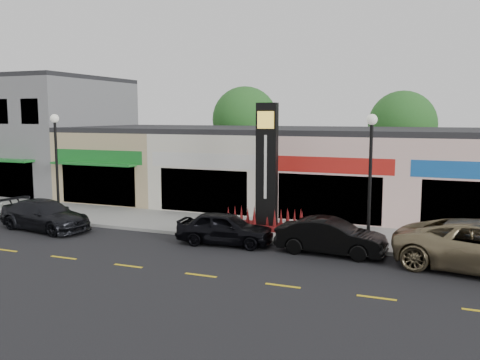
% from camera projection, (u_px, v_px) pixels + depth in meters
% --- Properties ---
extents(ground, '(120.00, 120.00, 0.00)m').
position_uv_depth(ground, '(168.00, 247.00, 21.64)').
color(ground, black).
rests_on(ground, ground).
extents(sidewalk, '(52.00, 4.30, 0.15)m').
position_uv_depth(sidewalk, '(211.00, 225.00, 25.64)').
color(sidewalk, gray).
rests_on(sidewalk, ground).
extents(curb, '(52.00, 0.20, 0.15)m').
position_uv_depth(curb, '(191.00, 234.00, 23.57)').
color(curb, gray).
rests_on(curb, ground).
extents(building_grey_2story, '(12.00, 10.95, 8.30)m').
position_uv_depth(building_grey_2story, '(34.00, 134.00, 38.27)').
color(building_grey_2story, slate).
rests_on(building_grey_2story, ground).
extents(shop_beige, '(7.00, 10.85, 4.80)m').
position_uv_depth(shop_beige, '(142.00, 161.00, 35.01)').
color(shop_beige, tan).
rests_on(shop_beige, ground).
extents(shop_cream, '(7.00, 10.01, 4.80)m').
position_uv_depth(shop_cream, '(236.00, 165.00, 32.46)').
color(shop_cream, white).
rests_on(shop_cream, ground).
extents(shop_pink_w, '(7.00, 10.01, 4.80)m').
position_uv_depth(shop_pink_w, '(346.00, 169.00, 29.91)').
color(shop_pink_w, beige).
rests_on(shop_pink_w, ground).
extents(shop_pink_e, '(7.00, 10.01, 4.80)m').
position_uv_depth(shop_pink_e, '(477.00, 174.00, 27.35)').
color(shop_pink_e, beige).
rests_on(shop_pink_e, ground).
extents(tree_rear_west, '(5.20, 5.20, 7.83)m').
position_uv_depth(tree_rear_west, '(245.00, 119.00, 40.42)').
color(tree_rear_west, '#382619').
rests_on(tree_rear_west, ground).
extents(tree_rear_mid, '(4.80, 4.80, 7.29)m').
position_uv_depth(tree_rear_mid, '(402.00, 125.00, 36.08)').
color(tree_rear_mid, '#382619').
rests_on(tree_rear_mid, ground).
extents(lamp_west_near, '(0.44, 0.44, 5.47)m').
position_uv_depth(lamp_west_near, '(56.00, 156.00, 26.42)').
color(lamp_west_near, black).
rests_on(lamp_west_near, sidewalk).
extents(lamp_east_near, '(0.44, 0.44, 5.47)m').
position_uv_depth(lamp_east_near, '(370.00, 167.00, 20.58)').
color(lamp_east_near, black).
rests_on(lamp_east_near, sidewalk).
extents(pylon_sign, '(4.20, 1.30, 6.00)m').
position_uv_depth(pylon_sign, '(267.00, 185.00, 24.13)').
color(pylon_sign, '#5B0F11').
rests_on(pylon_sign, sidewalk).
extents(car_dark_sedan, '(2.73, 5.23, 1.45)m').
position_uv_depth(car_dark_sedan, '(45.00, 215.00, 24.75)').
color(car_dark_sedan, black).
rests_on(car_dark_sedan, ground).
extents(car_black_sedan, '(2.03, 4.32, 1.43)m').
position_uv_depth(car_black_sedan, '(225.00, 228.00, 21.97)').
color(car_black_sedan, black).
rests_on(car_black_sedan, ground).
extents(car_black_conv, '(1.71, 4.43, 1.44)m').
position_uv_depth(car_black_conv, '(331.00, 237.00, 20.42)').
color(car_black_conv, black).
rests_on(car_black_conv, ground).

